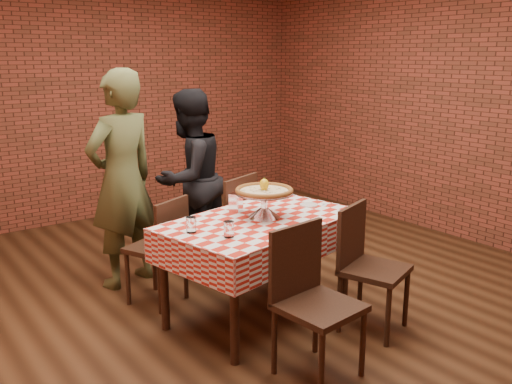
% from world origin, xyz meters
% --- Properties ---
extents(ground, '(6.00, 6.00, 0.00)m').
position_xyz_m(ground, '(0.00, 0.00, 0.00)').
color(ground, black).
rests_on(ground, ground).
extents(back_wall, '(5.50, 0.00, 5.50)m').
position_xyz_m(back_wall, '(0.00, 3.00, 1.45)').
color(back_wall, brown).
rests_on(back_wall, ground).
extents(table, '(1.56, 1.11, 0.75)m').
position_xyz_m(table, '(-0.07, -0.24, 0.38)').
color(table, '#361F13').
rests_on(table, ground).
extents(tablecloth, '(1.60, 1.16, 0.24)m').
position_xyz_m(tablecloth, '(-0.07, -0.24, 0.64)').
color(tablecloth, red).
rests_on(tablecloth, table).
extents(pizza_stand, '(0.47, 0.47, 0.19)m').
position_xyz_m(pizza_stand, '(-0.03, -0.23, 0.85)').
color(pizza_stand, silver).
rests_on(pizza_stand, tablecloth).
extents(pizza, '(0.46, 0.46, 0.03)m').
position_xyz_m(pizza, '(-0.03, -0.23, 0.95)').
color(pizza, beige).
rests_on(pizza, pizza_stand).
extents(lemon, '(0.07, 0.07, 0.09)m').
position_xyz_m(lemon, '(-0.03, -0.23, 1.00)').
color(lemon, yellow).
rests_on(lemon, pizza).
extents(water_glass_left, '(0.08, 0.08, 0.11)m').
position_xyz_m(water_glass_left, '(-0.49, -0.45, 0.81)').
color(water_glass_left, white).
rests_on(water_glass_left, tablecloth).
extents(water_glass_right, '(0.08, 0.08, 0.11)m').
position_xyz_m(water_glass_right, '(-0.64, -0.22, 0.81)').
color(water_glass_right, white).
rests_on(water_glass_right, tablecloth).
extents(side_plate, '(0.17, 0.17, 0.01)m').
position_xyz_m(side_plate, '(0.45, -0.18, 0.76)').
color(side_plate, white).
rests_on(side_plate, tablecloth).
extents(sweetener_packet_a, '(0.06, 0.06, 0.00)m').
position_xyz_m(sweetener_packet_a, '(0.55, -0.25, 0.76)').
color(sweetener_packet_a, white).
rests_on(sweetener_packet_a, tablecloth).
extents(sweetener_packet_b, '(0.06, 0.04, 0.00)m').
position_xyz_m(sweetener_packet_b, '(0.58, -0.23, 0.76)').
color(sweetener_packet_b, white).
rests_on(sweetener_packet_b, tablecloth).
extents(condiment_caddy, '(0.13, 0.12, 0.14)m').
position_xyz_m(condiment_caddy, '(-0.10, 0.03, 0.83)').
color(condiment_caddy, silver).
rests_on(condiment_caddy, tablecloth).
extents(chair_near_left, '(0.48, 0.48, 0.92)m').
position_xyz_m(chair_near_left, '(-0.28, -1.10, 0.46)').
color(chair_near_left, '#361F13').
rests_on(chair_near_left, ground).
extents(chair_near_right, '(0.53, 0.53, 0.90)m').
position_xyz_m(chair_near_right, '(0.43, -0.90, 0.45)').
color(chair_near_right, '#361F13').
rests_on(chair_near_right, ground).
extents(chair_far_left, '(0.50, 0.50, 0.86)m').
position_xyz_m(chair_far_left, '(-0.59, 0.43, 0.43)').
color(chair_far_left, '#361F13').
rests_on(chair_far_left, ground).
extents(chair_far_right, '(0.58, 0.58, 0.93)m').
position_xyz_m(chair_far_right, '(0.10, 0.54, 0.47)').
color(chair_far_right, '#361F13').
rests_on(chair_far_right, ground).
extents(diner_olive, '(0.75, 0.59, 1.82)m').
position_xyz_m(diner_olive, '(-0.63, 0.93, 0.91)').
color(diner_olive, '#4A502A').
rests_on(diner_olive, ground).
extents(diner_black, '(0.96, 0.85, 1.63)m').
position_xyz_m(diner_black, '(0.06, 1.02, 0.81)').
color(diner_black, black).
rests_on(diner_black, ground).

